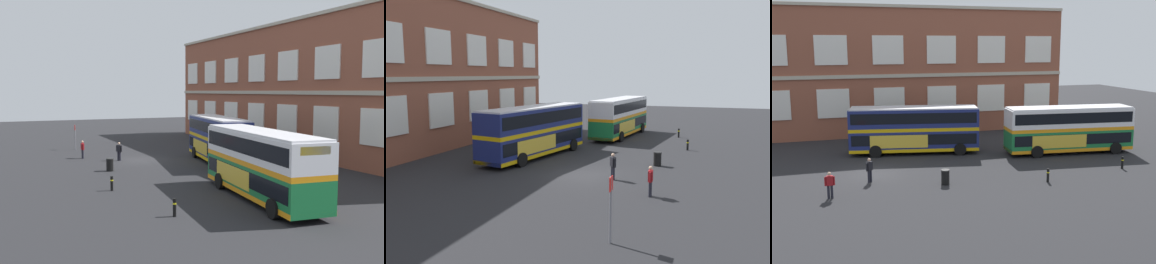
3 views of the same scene
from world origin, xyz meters
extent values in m
plane|color=#232326|center=(0.00, 2.00, 0.00)|extent=(120.00, 120.00, 0.00)
cube|color=brown|center=(0.72, 18.00, 6.48)|extent=(44.16, 8.00, 12.96)
cube|color=#B2A893|center=(0.72, 13.92, 6.22)|extent=(44.16, 0.16, 0.36)
cube|color=#B2A893|center=(0.72, 13.95, 13.11)|extent=(44.16, 0.28, 0.30)
cube|color=silver|center=(-18.60, 13.94, 3.63)|extent=(3.09, 0.12, 2.85)
cube|color=silver|center=(-13.08, 13.94, 3.63)|extent=(3.09, 0.12, 2.85)
cube|color=silver|center=(-7.56, 13.94, 3.63)|extent=(3.09, 0.12, 2.85)
cube|color=silver|center=(-2.04, 13.94, 3.63)|extent=(3.09, 0.12, 2.85)
cube|color=silver|center=(3.48, 13.94, 3.63)|extent=(3.09, 0.12, 2.85)
cube|color=silver|center=(9.00, 13.94, 3.63)|extent=(3.09, 0.12, 2.85)
cube|color=silver|center=(14.52, 13.94, 3.63)|extent=(3.09, 0.12, 2.85)
cube|color=silver|center=(-18.60, 13.94, 8.82)|extent=(3.09, 0.12, 2.85)
cube|color=silver|center=(-13.08, 13.94, 8.82)|extent=(3.09, 0.12, 2.85)
cube|color=silver|center=(-7.56, 13.94, 8.82)|extent=(3.09, 0.12, 2.85)
cube|color=silver|center=(-2.04, 13.94, 8.82)|extent=(3.09, 0.12, 2.85)
cube|color=silver|center=(3.48, 13.94, 8.82)|extent=(3.09, 0.12, 2.85)
cube|color=silver|center=(9.00, 13.94, 8.82)|extent=(3.09, 0.12, 2.85)
cube|color=silver|center=(14.52, 13.94, 8.82)|extent=(3.09, 0.12, 2.85)
cube|color=navy|center=(4.37, 5.82, 1.23)|extent=(11.28, 4.58, 1.75)
cube|color=black|center=(4.37, 5.82, 1.44)|extent=(10.86, 4.54, 0.90)
cube|color=gold|center=(4.37, 5.82, 2.25)|extent=(11.28, 4.58, 0.30)
cube|color=navy|center=(4.37, 5.82, 3.17)|extent=(11.28, 4.58, 1.55)
cube|color=black|center=(4.37, 5.82, 3.25)|extent=(10.86, 4.54, 0.90)
cube|color=gold|center=(4.37, 5.82, 0.49)|extent=(11.29, 4.60, 0.28)
cube|color=silver|center=(4.37, 5.82, 4.01)|extent=(11.05, 4.44, 0.12)
cube|color=gold|center=(2.83, 4.81, 1.31)|extent=(4.76, 0.94, 1.10)
cube|color=yellow|center=(9.74, 4.79, 3.60)|extent=(0.37, 1.64, 0.40)
cylinder|color=black|center=(7.91, 3.84, 0.52)|extent=(1.08, 0.51, 1.04)
cylinder|color=black|center=(8.39, 6.35, 0.52)|extent=(1.08, 0.51, 1.04)
cylinder|color=black|center=(0.89, 5.19, 0.52)|extent=(1.08, 0.51, 1.04)
cylinder|color=black|center=(1.37, 7.70, 0.52)|extent=(1.08, 0.51, 1.04)
cube|color=#197038|center=(17.21, 1.90, 1.23)|extent=(11.21, 3.74, 1.75)
cube|color=black|center=(17.21, 1.90, 1.44)|extent=(10.78, 3.73, 0.90)
cube|color=orange|center=(17.21, 1.90, 2.25)|extent=(11.21, 3.74, 0.30)
cube|color=silver|center=(17.21, 1.90, 3.17)|extent=(11.21, 3.74, 1.55)
cube|color=black|center=(17.21, 1.90, 3.25)|extent=(10.78, 3.73, 0.90)
cube|color=orange|center=(17.21, 1.90, 0.49)|extent=(11.22, 3.76, 0.28)
cube|color=silver|center=(17.21, 1.90, 4.01)|extent=(10.98, 3.62, 0.12)
cube|color=gold|center=(15.76, 0.76, 1.31)|extent=(4.81, 0.56, 1.10)
cube|color=yellow|center=(22.65, 1.30, 3.60)|extent=(0.24, 1.65, 0.40)
cylinder|color=black|center=(20.90, 0.21, 0.52)|extent=(1.07, 0.43, 1.04)
cylinder|color=black|center=(21.18, 2.75, 0.52)|extent=(1.07, 0.43, 1.04)
cylinder|color=black|center=(13.79, 1.00, 0.52)|extent=(1.07, 0.43, 1.04)
cylinder|color=black|center=(14.07, 3.53, 0.52)|extent=(1.07, 0.43, 1.04)
cylinder|color=black|center=(-0.30, -1.81, 0.42)|extent=(0.23, 0.23, 0.85)
cylinder|color=black|center=(-0.45, -1.94, 0.42)|extent=(0.23, 0.23, 0.85)
cube|color=black|center=(-0.38, -1.88, 1.15)|extent=(0.46, 0.44, 0.60)
cylinder|color=black|center=(-0.18, -1.71, 1.12)|extent=(0.16, 0.16, 0.57)
cylinder|color=black|center=(-0.57, -2.04, 1.12)|extent=(0.16, 0.16, 0.57)
sphere|color=tan|center=(-0.38, -1.88, 1.59)|extent=(0.22, 0.22, 0.22)
cylinder|color=black|center=(-3.20, -4.68, 0.42)|extent=(0.17, 0.17, 0.85)
cylinder|color=black|center=(-3.00, -4.67, 0.42)|extent=(0.17, 0.17, 0.85)
cube|color=maroon|center=(-3.10, -4.67, 1.15)|extent=(0.41, 0.26, 0.60)
cylinder|color=maroon|center=(-3.36, -4.69, 1.12)|extent=(0.12, 0.12, 0.57)
cylinder|color=maroon|center=(-2.84, -4.66, 1.12)|extent=(0.12, 0.12, 0.57)
sphere|color=tan|center=(-3.10, -4.67, 1.59)|extent=(0.22, 0.22, 0.22)
cylinder|color=slate|center=(-9.75, -4.20, 1.35)|extent=(0.10, 0.10, 2.70)
cube|color=red|center=(-9.75, -4.22, 2.42)|extent=(0.44, 0.04, 0.56)
cylinder|color=black|center=(4.47, -3.95, 0.47)|extent=(0.56, 0.56, 0.95)
cylinder|color=black|center=(4.47, -3.95, 0.99)|extent=(0.60, 0.60, 0.08)
cylinder|color=black|center=(11.39, -5.55, 0.47)|extent=(0.18, 0.18, 0.95)
cylinder|color=yellow|center=(11.39, -5.55, 0.68)|extent=(0.19, 0.19, 0.08)
cylinder|color=black|center=(18.47, -4.11, 0.47)|extent=(0.18, 0.18, 0.95)
cylinder|color=yellow|center=(18.47, -4.11, 0.68)|extent=(0.19, 0.19, 0.08)
camera|label=1|loc=(38.77, -12.41, 6.38)|focal=41.21mm
camera|label=2|loc=(-24.29, -8.00, 6.60)|focal=37.52mm
camera|label=3|loc=(-3.55, -33.56, 9.43)|focal=43.78mm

